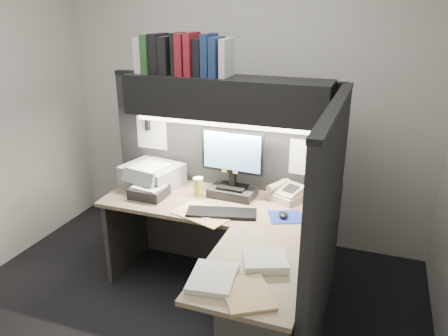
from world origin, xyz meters
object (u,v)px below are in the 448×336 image
Objects in this scene: desk at (230,283)px; printer at (152,175)px; monitor at (232,171)px; coffee_cup at (198,187)px; keyboard at (222,213)px; overhead_shelf at (226,97)px; telephone at (287,193)px; notebook_stack at (149,192)px.

printer reaches higher than desk.
monitor is (-0.23, 0.71, 0.50)m from desk.
desk is at bearing -52.24° from coffee_cup.
desk is 0.87m from coffee_cup.
keyboard is 0.80m from printer.
keyboard is (-0.20, 0.38, 0.30)m from desk.
overhead_shelf is 0.93m from printer.
telephone is 0.57× the size of printer.
monitor is at bearing -140.92° from telephone.
telephone is at bearing 5.82° from overhead_shelf.
printer is at bearing 143.19° from desk.
desk is 6.72× the size of telephone.
telephone is 1.79× the size of coffee_cup.
telephone is at bearing 16.79° from printer.
monitor is 0.30m from coffee_cup.
monitor is 0.67m from notebook_stack.
coffee_cup is at bearing 22.89° from notebook_stack.
desk is 6.37× the size of notebook_stack.
desk is 3.16× the size of monitor.
notebook_stack reaches higher than keyboard.
overhead_shelf is 0.87m from telephone.
desk is at bearing -68.21° from overhead_shelf.
overhead_shelf is 5.81× the size of notebook_stack.
coffee_cup is at bearing -139.06° from telephone.
coffee_cup reaches higher than keyboard.
coffee_cup reaches higher than telephone.
desk is at bearing -69.05° from monitor.
monitor is 1.08× the size of keyboard.
coffee_cup is at bearing 125.06° from keyboard.
keyboard is at bearing -105.98° from telephone.
printer reaches higher than keyboard.
telephone is at bearing 14.89° from coffee_cup.
coffee_cup is (-0.18, -0.13, -0.70)m from overhead_shelf.
monitor reaches higher than keyboard.
monitor is (0.07, -0.05, -0.56)m from overhead_shelf.
keyboard is (0.10, -0.38, -0.76)m from overhead_shelf.
overhead_shelf is 3.52× the size of printer.
monitor is 0.39m from keyboard.
coffee_cup is (-0.25, -0.08, -0.14)m from monitor.
monitor is at bearing 12.19° from printer.
overhead_shelf reaches higher than printer.
overhead_shelf is at bearing -148.14° from telephone.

